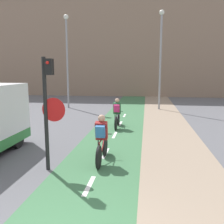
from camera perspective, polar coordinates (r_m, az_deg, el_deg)
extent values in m
cube|color=white|center=(6.49, -5.25, -16.41)|extent=(0.12, 1.10, 0.00)
cube|color=white|center=(8.76, -1.50, -9.38)|extent=(0.12, 1.10, 0.00)
cube|color=white|center=(11.13, 0.61, -5.28)|extent=(0.12, 1.10, 0.00)
cube|color=white|center=(13.55, 1.95, -2.62)|extent=(0.12, 1.10, 0.00)
cube|color=white|center=(15.99, 2.89, -0.77)|extent=(0.12, 1.10, 0.00)
cube|color=#89705B|center=(30.40, 5.47, 14.21)|extent=(60.00, 5.00, 10.82)
cylinder|color=black|center=(7.25, -14.88, -0.71)|extent=(0.11, 0.11, 3.22)
cube|color=black|center=(7.09, -14.17, 9.98)|extent=(0.20, 0.20, 0.44)
sphere|color=red|center=(6.99, -14.55, 10.88)|extent=(0.09, 0.09, 0.09)
cone|color=red|center=(7.13, -13.22, 0.51)|extent=(0.67, 0.01, 0.67)
cone|color=silver|center=(7.14, -13.20, 0.52)|extent=(0.60, 0.02, 0.60)
cylinder|color=gray|center=(19.57, -10.17, 10.68)|extent=(0.14, 0.14, 6.66)
sphere|color=silver|center=(19.95, -10.47, 20.59)|extent=(0.36, 0.36, 0.36)
cylinder|color=gray|center=(18.49, 10.98, 10.86)|extent=(0.14, 0.14, 6.73)
sphere|color=silver|center=(18.91, 11.33, 21.44)|extent=(0.36, 0.36, 0.36)
cylinder|color=black|center=(7.42, -3.05, -10.31)|extent=(0.07, 0.68, 0.68)
cylinder|color=black|center=(8.45, -1.61, -7.81)|extent=(0.07, 0.68, 0.68)
cylinder|color=maroon|center=(8.08, -2.02, -7.31)|extent=(0.04, 0.70, 0.42)
cylinder|color=maroon|center=(7.59, -2.70, -8.29)|extent=(0.04, 0.37, 0.45)
cylinder|color=maroon|center=(7.86, -2.25, -6.17)|extent=(0.04, 1.03, 0.07)
cylinder|color=maroon|center=(7.62, -2.74, -9.84)|extent=(0.04, 0.42, 0.05)
cylinder|color=black|center=(8.34, -1.63, -5.02)|extent=(0.46, 0.03, 0.03)
cube|color=maroon|center=(7.67, -2.42, -4.28)|extent=(0.36, 0.31, 0.59)
sphere|color=tan|center=(7.62, -2.39, -1.44)|extent=(0.22, 0.22, 0.22)
cylinder|color=#232328|center=(7.77, -3.18, -7.49)|extent=(0.04, 0.07, 0.43)
cylinder|color=#232328|center=(7.73, -1.71, -7.56)|extent=(0.04, 0.07, 0.43)
cube|color=#3370B2|center=(7.49, -2.67, -4.45)|extent=(0.28, 0.23, 0.39)
cylinder|color=black|center=(12.04, 0.88, -2.64)|extent=(0.07, 0.66, 0.66)
cylinder|color=black|center=(13.11, 1.47, -1.64)|extent=(0.07, 0.66, 0.66)
cylinder|color=black|center=(12.74, 1.30, -1.16)|extent=(0.04, 0.70, 0.41)
cylinder|color=black|center=(12.24, 1.03, -1.52)|extent=(0.04, 0.37, 0.44)
cylinder|color=black|center=(12.54, 1.22, -0.38)|extent=(0.04, 1.03, 0.07)
cylinder|color=black|center=(12.24, 1.00, -2.47)|extent=(0.04, 0.42, 0.05)
cylinder|color=black|center=(13.04, 1.48, 0.15)|extent=(0.46, 0.03, 0.03)
cube|color=#235B33|center=(12.37, 1.16, 0.88)|extent=(0.36, 0.31, 0.59)
sphere|color=tan|center=(12.36, 1.18, 2.65)|extent=(0.22, 0.22, 0.22)
cylinder|color=#232328|center=(12.42, 0.67, -1.13)|extent=(0.04, 0.07, 0.42)
cylinder|color=#232328|center=(12.40, 1.59, -1.15)|extent=(0.04, 0.07, 0.42)
cube|color=#DB286B|center=(12.19, 1.06, 0.85)|extent=(0.28, 0.23, 0.39)
cube|color=black|center=(10.89, -23.17, 2.51)|extent=(1.77, 0.04, 0.70)
cylinder|color=black|center=(9.97, -20.81, -5.71)|extent=(0.18, 0.70, 0.70)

